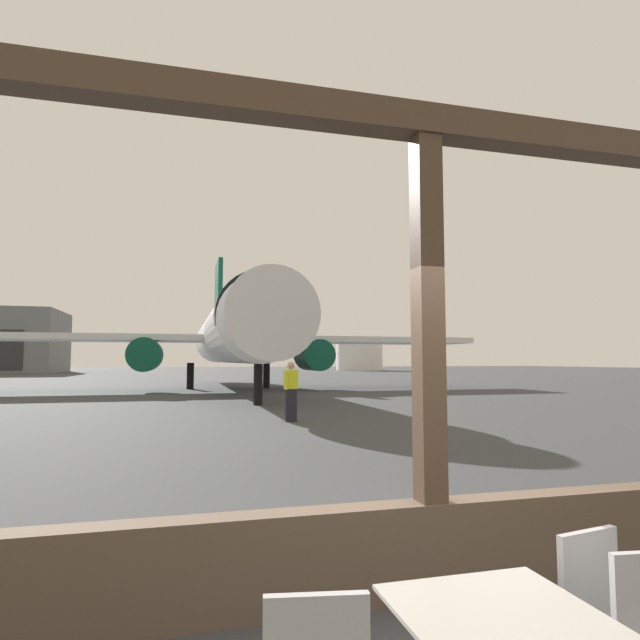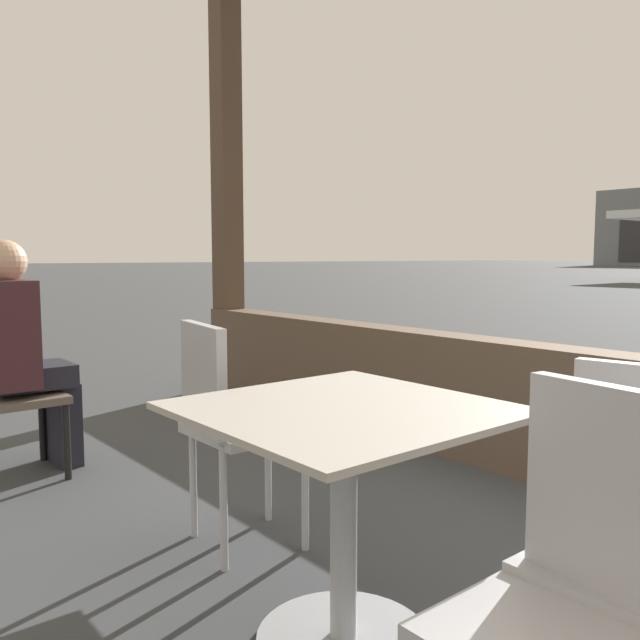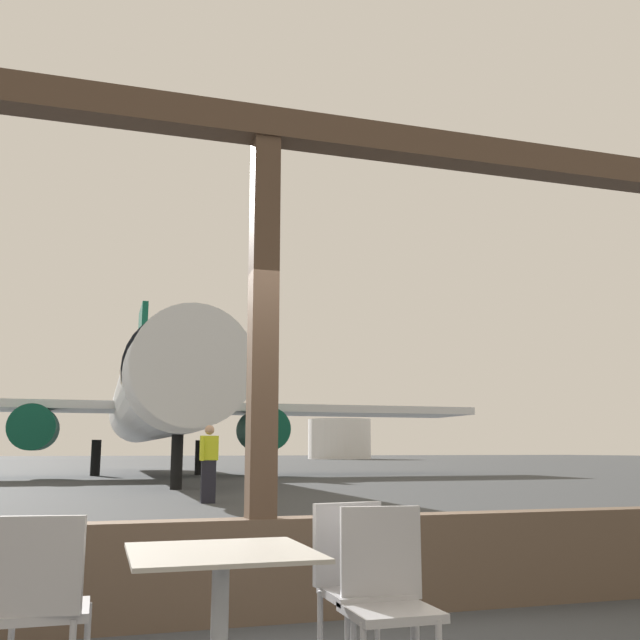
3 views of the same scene
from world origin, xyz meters
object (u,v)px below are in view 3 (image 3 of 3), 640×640
at_px(cafe_chair_aisle_left, 386,588).
at_px(fuel_storage_tank, 339,439).
at_px(dining_table, 220,616).
at_px(cafe_chair_window_left, 357,575).
at_px(airplane, 154,401).
at_px(cafe_chair_window_right, 39,598).
at_px(ground_crew_worker, 209,462).

distance_m(cafe_chair_aisle_left, fuel_storage_tank, 93.90).
distance_m(dining_table, cafe_chair_window_left, 0.80).
bearing_deg(airplane, cafe_chair_window_right, -94.77).
xyz_separation_m(cafe_chair_window_left, fuel_storage_tank, (29.53, 88.79, 2.08)).
bearing_deg(dining_table, airplane, 86.71).
xyz_separation_m(dining_table, cafe_chair_aisle_left, (0.78, -0.08, 0.09)).
bearing_deg(ground_crew_worker, airplane, 90.39).
bearing_deg(cafe_chair_aisle_left, cafe_chair_window_right, 173.78).
xyz_separation_m(cafe_chair_window_left, airplane, (0.98, 29.93, 2.84)).
relative_size(cafe_chair_window_right, cafe_chair_aisle_left, 1.00).
distance_m(cafe_chair_window_left, cafe_chair_window_right, 1.54).
distance_m(ground_crew_worker, fuel_storage_tank, 81.00).
distance_m(dining_table, fuel_storage_tank, 94.07).
bearing_deg(cafe_chair_window_left, ground_crew_worker, 85.16).
bearing_deg(cafe_chair_aisle_left, airplane, 88.19).
xyz_separation_m(cafe_chair_window_right, cafe_chair_aisle_left, (1.56, -0.17, -0.01)).
distance_m(airplane, ground_crew_worker, 17.15).
distance_m(cafe_chair_window_right, cafe_chair_aisle_left, 1.57).
relative_size(cafe_chair_window_left, airplane, 0.03).
bearing_deg(cafe_chair_window_left, fuel_storage_tank, 71.60).
bearing_deg(fuel_storage_tank, airplane, -115.87).
bearing_deg(cafe_chair_aisle_left, ground_crew_worker, 85.39).
bearing_deg(cafe_chair_window_right, cafe_chair_window_left, 5.95).
relative_size(airplane, fuel_storage_tank, 3.72).
bearing_deg(dining_table, cafe_chair_window_right, 173.63).
xyz_separation_m(cafe_chair_window_left, cafe_chair_aisle_left, (0.03, -0.33, -0.01)).
distance_m(airplane, fuel_storage_tank, 65.42).
height_order(dining_table, fuel_storage_tank, fuel_storage_tank).
xyz_separation_m(cafe_chair_window_left, cafe_chair_window_right, (-1.53, -0.16, 0.00)).
distance_m(cafe_chair_aisle_left, airplane, 30.41).
bearing_deg(cafe_chair_window_left, airplane, 88.12).
height_order(cafe_chair_aisle_left, ground_crew_worker, ground_crew_worker).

